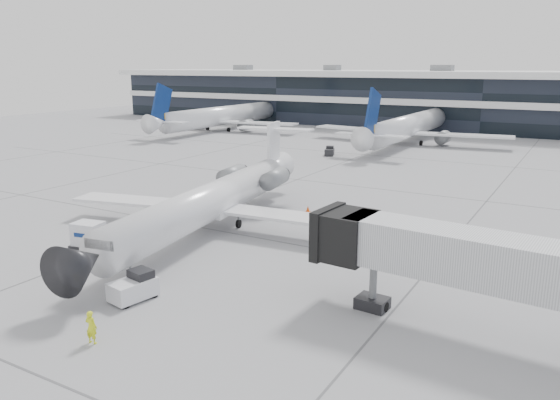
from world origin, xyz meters
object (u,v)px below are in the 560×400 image
Objects in this scene: cargo_uld at (89,236)px; jet_bridge at (494,263)px; baggage_tug at (134,287)px; regional_jet at (213,199)px; ramp_worker at (91,327)px.

jet_bridge is at bearing -9.79° from cargo_uld.
baggage_tug is at bearing -38.09° from cargo_uld.
cargo_uld is (-4.81, -7.91, -1.50)m from regional_jet.
regional_jet is 12.18× the size of cargo_uld.
jet_bridge reaches higher than cargo_uld.
baggage_tug is 9.92m from cargo_uld.
ramp_worker reaches higher than baggage_tug.
jet_bridge is 5.99× the size of baggage_tug.
ramp_worker is at bearing -57.57° from baggage_tug.
jet_bridge is at bearing -28.55° from regional_jet.
baggage_tug is (-17.36, -4.86, -3.04)m from jet_bridge.
ramp_worker is 0.60× the size of baggage_tug.
cargo_uld is at bearing 162.94° from baggage_tug.
jet_bridge is at bearing 26.37° from baggage_tug.
regional_jet reaches higher than cargo_uld.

